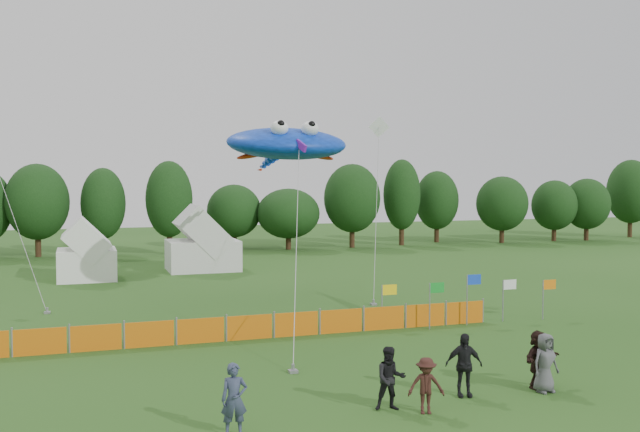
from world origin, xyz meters
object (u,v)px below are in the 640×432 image
object	(u,v)px
spectator_a	(234,399)
spectator_d	(464,365)
spectator_b	(390,378)
tent_right	(203,245)
spectator_c	(426,386)
tent_left	(87,254)
spectator_e	(545,363)
spectator_f	(539,359)
barrier_fence	(249,327)
stingray_kite	(285,144)

from	to	relation	value
spectator_a	spectator_d	bearing A→B (deg)	15.26
spectator_a	spectator_b	xyz separation A→B (m)	(4.62, 0.53, -0.02)
tent_right	spectator_c	bearing A→B (deg)	-88.74
tent_left	spectator_a	xyz separation A→B (m)	(3.25, -30.84, -0.72)
spectator_e	spectator_f	world-z (taller)	spectator_e
spectator_c	spectator_d	distance (m)	2.11
spectator_a	spectator_f	bearing A→B (deg)	13.29
spectator_d	spectator_f	world-z (taller)	spectator_d
spectator_b	spectator_f	distance (m)	5.33
spectator_d	spectator_f	size ratio (longest dim) A/B	1.06
tent_left	barrier_fence	distance (m)	21.24
spectator_d	spectator_b	bearing A→B (deg)	-155.73
spectator_d	tent_left	bearing A→B (deg)	123.74
tent_left	spectator_c	xyz separation A→B (m)	(8.68, -30.91, -0.86)
tent_right	spectator_f	size ratio (longest dim) A/B	2.77
spectator_b	spectator_d	bearing A→B (deg)	23.16
tent_right	spectator_d	bearing A→B (deg)	-85.48
spectator_b	spectator_d	xyz separation A→B (m)	(2.63, 0.46, 0.06)
tent_left	spectator_d	distance (m)	31.65
spectator_d	spectator_f	bearing A→B (deg)	14.80
tent_right	spectator_b	bearing A→B (deg)	-90.15
barrier_fence	spectator_b	size ratio (longest dim) A/B	12.05
spectator_b	stingray_kite	bearing A→B (deg)	96.28
spectator_a	spectator_e	bearing A→B (deg)	10.75
stingray_kite	spectator_e	bearing A→B (deg)	-81.15
spectator_d	spectator_e	size ratio (longest dim) A/B	1.05
spectator_e	spectator_a	bearing A→B (deg)	177.40
spectator_b	spectator_c	distance (m)	1.02
tent_right	tent_left	bearing A→B (deg)	-163.29
spectator_b	spectator_e	world-z (taller)	spectator_e
spectator_b	spectator_a	bearing A→B (deg)	-160.18
spectator_e	stingray_kite	bearing A→B (deg)	92.98
spectator_f	stingray_kite	world-z (taller)	stingray_kite
spectator_c	spectator_f	xyz separation A→B (m)	(4.49, 1.08, 0.12)
spectator_a	spectator_e	size ratio (longest dim) A/B	1.02
tent_right	spectator_e	world-z (taller)	tent_right
tent_left	spectator_f	world-z (taller)	tent_left
spectator_e	stingray_kite	world-z (taller)	stingray_kite
spectator_b	spectator_d	world-z (taller)	spectator_d
spectator_d	stingray_kite	bearing A→B (deg)	105.38
tent_left	tent_right	bearing A→B (deg)	16.71
spectator_b	stingray_kite	xyz separation A→B (m)	(2.31, 18.80, 7.51)
spectator_a	spectator_c	xyz separation A→B (m)	(5.44, -0.07, -0.14)
spectator_c	spectator_f	distance (m)	4.62
barrier_fence	spectator_c	bearing A→B (deg)	-76.28
tent_right	spectator_a	bearing A→B (deg)	-98.05
spectator_b	spectator_e	bearing A→B (deg)	13.60
tent_right	spectator_a	xyz separation A→B (m)	(-4.70, -33.23, -0.87)
tent_left	stingray_kite	size ratio (longest dim) A/B	0.16
barrier_fence	spectator_f	size ratio (longest dim) A/B	12.01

